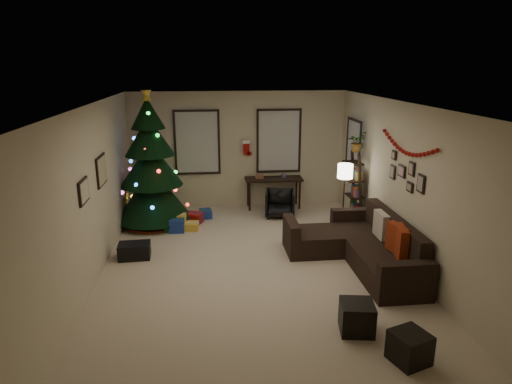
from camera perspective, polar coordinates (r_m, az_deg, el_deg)
floor at (r=7.60m, az=-0.26°, el=-9.65°), size 7.00×7.00×0.00m
ceiling at (r=6.87m, az=-0.29°, el=11.09°), size 7.00×7.00×0.00m
wall_back at (r=10.51m, az=-2.27°, el=5.39°), size 5.00×0.00×5.00m
wall_front at (r=3.90m, az=5.26°, el=-13.92°), size 5.00×0.00×5.00m
wall_left at (r=7.30m, az=-20.18°, el=-0.40°), size 0.00×7.00×7.00m
wall_right at (r=7.77m, az=18.38°, el=0.73°), size 0.00×7.00×7.00m
window_back_left at (r=10.43m, az=-7.52°, el=6.29°), size 1.05×0.06×1.50m
window_back_right at (r=10.56m, az=2.91°, el=6.53°), size 1.05×0.06×1.50m
window_right_wall at (r=10.05m, az=12.38°, el=5.39°), size 0.06×0.90×1.30m
christmas_tree at (r=9.50m, az=-13.22°, el=2.88°), size 1.56×1.56×2.90m
presents at (r=9.64m, az=-10.53°, el=-3.45°), size 1.52×1.30×0.30m
sofa at (r=7.91m, az=13.28°, el=-6.83°), size 1.80×2.62×0.85m
pillow_red_a at (r=7.30m, az=17.93°, el=-6.09°), size 0.21×0.51×0.49m
pillow_red_b at (r=7.41m, az=17.53°, el=-5.73°), size 0.20×0.48×0.46m
pillow_cream at (r=7.98m, az=15.66°, el=-4.08°), size 0.13×0.44×0.44m
ottoman_near at (r=6.03m, az=12.73°, el=-15.30°), size 0.48×0.48×0.39m
ottoman_far at (r=5.67m, az=19.00°, el=-18.23°), size 0.49×0.49×0.37m
desk at (r=10.49m, az=2.27°, el=1.35°), size 1.33×0.48×0.72m
desk_chair at (r=9.97m, az=3.06°, el=-1.44°), size 0.67×0.64×0.60m
bookshelf at (r=9.43m, az=12.61°, el=0.13°), size 0.30×0.47×1.58m
potted_plant at (r=9.33m, az=12.75°, el=6.64°), size 0.63×0.64×0.53m
floor_lamp at (r=8.94m, az=11.26°, el=2.05°), size 0.30×0.30×1.41m
art_map at (r=7.86m, az=-19.11°, el=2.61°), size 0.04×0.60×0.50m
art_abstract at (r=6.78m, az=-21.14°, el=0.08°), size 0.04×0.45×0.35m
gallery at (r=7.65m, az=18.61°, el=2.19°), size 0.03×1.25×0.54m
garland at (r=7.55m, az=18.69°, el=5.62°), size 0.08×1.90×0.30m
stocking_left at (r=10.58m, az=-3.09°, el=6.40°), size 0.20×0.05×0.36m
stocking_right at (r=10.39m, az=-1.19°, el=5.71°), size 0.20×0.05×0.36m
storage_bin at (r=8.19m, az=-15.24°, el=-7.24°), size 0.56×0.38×0.27m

